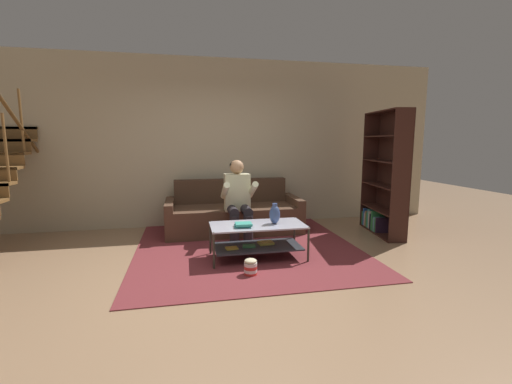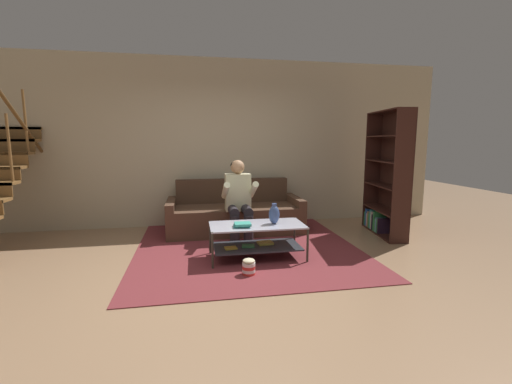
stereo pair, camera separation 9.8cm
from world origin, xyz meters
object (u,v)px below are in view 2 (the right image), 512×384
(coffee_table, at_px, (257,236))
(vase, at_px, (274,214))
(book_stack, at_px, (242,225))
(bookshelf, at_px, (387,185))
(couch, at_px, (235,214))
(person_seated_center, at_px, (239,197))
(popcorn_tub, at_px, (249,267))

(coffee_table, bearing_deg, vase, -1.19)
(book_stack, xyz_separation_m, bookshelf, (2.48, 0.91, 0.32))
(couch, height_order, book_stack, couch)
(couch, height_order, person_seated_center, person_seated_center)
(person_seated_center, height_order, vase, person_seated_center)
(coffee_table, distance_m, bookshelf, 2.47)
(coffee_table, height_order, popcorn_tub, coffee_table)
(book_stack, bearing_deg, couch, 86.66)
(vase, distance_m, popcorn_tub, 0.83)
(popcorn_tub, bearing_deg, bookshelf, 28.63)
(couch, relative_size, bookshelf, 1.11)
(vase, relative_size, popcorn_tub, 1.37)
(bookshelf, xyz_separation_m, popcorn_tub, (-2.47, -1.35, -0.70))
(couch, xyz_separation_m, book_stack, (-0.09, -1.47, 0.19))
(person_seated_center, xyz_separation_m, book_stack, (-0.09, -0.94, -0.19))
(couch, relative_size, coffee_table, 1.82)
(vase, height_order, book_stack, vase)
(couch, xyz_separation_m, bookshelf, (2.40, -0.57, 0.51))
(couch, distance_m, person_seated_center, 0.65)
(vase, xyz_separation_m, bookshelf, (2.06, 0.82, 0.23))
(person_seated_center, distance_m, coffee_table, 0.93)
(vase, distance_m, bookshelf, 2.23)
(person_seated_center, bearing_deg, bookshelf, -0.84)
(person_seated_center, height_order, popcorn_tub, person_seated_center)
(person_seated_center, height_order, bookshelf, bookshelf)
(vase, relative_size, bookshelf, 0.13)
(person_seated_center, distance_m, bookshelf, 2.40)
(vase, xyz_separation_m, book_stack, (-0.42, -0.09, -0.10))
(bookshelf, distance_m, popcorn_tub, 2.91)
(book_stack, distance_m, popcorn_tub, 0.58)
(popcorn_tub, bearing_deg, book_stack, 90.93)
(coffee_table, xyz_separation_m, popcorn_tub, (-0.19, -0.54, -0.20))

